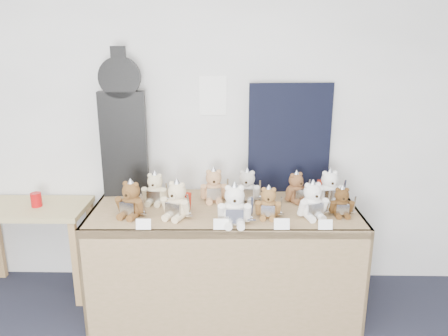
{
  "coord_description": "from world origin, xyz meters",
  "views": [
    {
      "loc": [
        0.79,
        -0.88,
        1.96
      ],
      "look_at": [
        0.73,
        1.96,
        1.12
      ],
      "focal_mm": 35.0,
      "sensor_mm": 36.0,
      "label": 1
    }
  ],
  "objects_px": {
    "teddy_front_centre": "(235,206)",
    "teddy_back_centre_right": "(247,187)",
    "side_table": "(31,221)",
    "teddy_back_centre_left": "(214,187)",
    "teddy_front_right": "(268,204)",
    "teddy_front_far_right": "(312,201)",
    "teddy_back_right": "(296,188)",
    "teddy_back_left": "(155,190)",
    "teddy_front_far_left": "(131,200)",
    "red_cup": "(36,200)",
    "guitar_case": "(123,125)",
    "teddy_front_left": "(177,201)",
    "teddy_back_end": "(329,188)",
    "display_table": "(225,234)",
    "teddy_front_end": "(341,203)"
  },
  "relations": [
    {
      "from": "teddy_front_centre",
      "to": "teddy_back_centre_right",
      "type": "distance_m",
      "value": 0.44
    },
    {
      "from": "side_table",
      "to": "teddy_back_centre_left",
      "type": "xyz_separation_m",
      "value": [
        1.43,
        -0.02,
        0.3
      ]
    },
    {
      "from": "side_table",
      "to": "teddy_front_right",
      "type": "relative_size",
      "value": 3.63
    },
    {
      "from": "teddy_front_far_right",
      "to": "teddy_back_right",
      "type": "relative_size",
      "value": 1.11
    },
    {
      "from": "teddy_front_centre",
      "to": "teddy_back_left",
      "type": "xyz_separation_m",
      "value": [
        -0.58,
        0.37,
        -0.02
      ]
    },
    {
      "from": "teddy_front_right",
      "to": "teddy_back_right",
      "type": "height_order",
      "value": "teddy_back_right"
    },
    {
      "from": "teddy_back_centre_right",
      "to": "teddy_back_right",
      "type": "height_order",
      "value": "teddy_back_centre_right"
    },
    {
      "from": "teddy_back_right",
      "to": "teddy_back_centre_left",
      "type": "bearing_deg",
      "value": 150.22
    },
    {
      "from": "teddy_front_far_left",
      "to": "teddy_front_right",
      "type": "xyz_separation_m",
      "value": [
        0.93,
        0.0,
        -0.02
      ]
    },
    {
      "from": "red_cup",
      "to": "teddy_front_centre",
      "type": "height_order",
      "value": "teddy_front_centre"
    },
    {
      "from": "side_table",
      "to": "teddy_front_right",
      "type": "bearing_deg",
      "value": -10.84
    },
    {
      "from": "teddy_back_centre_right",
      "to": "guitar_case",
      "type": "bearing_deg",
      "value": 179.29
    },
    {
      "from": "side_table",
      "to": "guitar_case",
      "type": "height_order",
      "value": "guitar_case"
    },
    {
      "from": "red_cup",
      "to": "teddy_front_far_left",
      "type": "distance_m",
      "value": 0.88
    },
    {
      "from": "teddy_back_centre_left",
      "to": "teddy_back_centre_right",
      "type": "relative_size",
      "value": 1.02
    },
    {
      "from": "teddy_front_left",
      "to": "teddy_front_far_right",
      "type": "xyz_separation_m",
      "value": [
        0.92,
        0.02,
        -0.0
      ]
    },
    {
      "from": "teddy_back_right",
      "to": "teddy_front_far_right",
      "type": "bearing_deg",
      "value": -107.46
    },
    {
      "from": "teddy_back_left",
      "to": "teddy_front_centre",
      "type": "bearing_deg",
      "value": -26.57
    },
    {
      "from": "teddy_front_far_right",
      "to": "teddy_back_end",
      "type": "bearing_deg",
      "value": 44.12
    },
    {
      "from": "teddy_back_centre_left",
      "to": "teddy_front_far_right",
      "type": "bearing_deg",
      "value": -28.49
    },
    {
      "from": "side_table",
      "to": "red_cup",
      "type": "bearing_deg",
      "value": -4.31
    },
    {
      "from": "display_table",
      "to": "teddy_front_end",
      "type": "distance_m",
      "value": 0.84
    },
    {
      "from": "teddy_front_end",
      "to": "teddy_back_centre_left",
      "type": "bearing_deg",
      "value": 163.65
    },
    {
      "from": "teddy_front_far_left",
      "to": "teddy_front_left",
      "type": "bearing_deg",
      "value": 14.2
    },
    {
      "from": "teddy_front_end",
      "to": "teddy_back_centre_left",
      "type": "distance_m",
      "value": 0.93
    },
    {
      "from": "teddy_back_right",
      "to": "teddy_front_end",
      "type": "bearing_deg",
      "value": -74.16
    },
    {
      "from": "teddy_front_end",
      "to": "teddy_front_left",
      "type": "bearing_deg",
      "value": -176.71
    },
    {
      "from": "display_table",
      "to": "guitar_case",
      "type": "bearing_deg",
      "value": 154.34
    },
    {
      "from": "teddy_back_left",
      "to": "teddy_front_left",
      "type": "bearing_deg",
      "value": -47.76
    },
    {
      "from": "teddy_back_left",
      "to": "teddy_back_right",
      "type": "bearing_deg",
      "value": 9.05
    },
    {
      "from": "teddy_back_right",
      "to": "teddy_back_end",
      "type": "relative_size",
      "value": 0.9
    },
    {
      "from": "guitar_case",
      "to": "teddy_back_right",
      "type": "distance_m",
      "value": 1.38
    },
    {
      "from": "guitar_case",
      "to": "teddy_front_left",
      "type": "relative_size",
      "value": 3.88
    },
    {
      "from": "teddy_front_far_left",
      "to": "teddy_front_right",
      "type": "height_order",
      "value": "teddy_front_far_left"
    },
    {
      "from": "guitar_case",
      "to": "teddy_front_right",
      "type": "relative_size",
      "value": 4.63
    },
    {
      "from": "teddy_front_far_right",
      "to": "teddy_back_end",
      "type": "xyz_separation_m",
      "value": [
        0.17,
        0.28,
        -0.0
      ]
    },
    {
      "from": "display_table",
      "to": "teddy_front_far_left",
      "type": "bearing_deg",
      "value": -173.17
    },
    {
      "from": "red_cup",
      "to": "teddy_front_right",
      "type": "height_order",
      "value": "teddy_front_right"
    },
    {
      "from": "teddy_front_centre",
      "to": "teddy_back_right",
      "type": "relative_size",
      "value": 1.2
    },
    {
      "from": "teddy_back_left",
      "to": "teddy_back_centre_left",
      "type": "height_order",
      "value": "teddy_back_centre_left"
    },
    {
      "from": "teddy_back_left",
      "to": "teddy_back_centre_right",
      "type": "bearing_deg",
      "value": 10.52
    },
    {
      "from": "side_table",
      "to": "teddy_front_centre",
      "type": "bearing_deg",
      "value": -16.47
    },
    {
      "from": "display_table",
      "to": "teddy_back_centre_left",
      "type": "height_order",
      "value": "teddy_back_centre_left"
    },
    {
      "from": "guitar_case",
      "to": "teddy_front_far_right",
      "type": "relative_size",
      "value": 3.96
    },
    {
      "from": "side_table",
      "to": "teddy_front_left",
      "type": "distance_m",
      "value": 1.28
    },
    {
      "from": "teddy_front_right",
      "to": "teddy_back_centre_left",
      "type": "height_order",
      "value": "teddy_back_centre_left"
    },
    {
      "from": "red_cup",
      "to": "teddy_front_far_right",
      "type": "xyz_separation_m",
      "value": [
        2.04,
        -0.33,
        0.12
      ]
    },
    {
      "from": "teddy_back_centre_left",
      "to": "teddy_front_centre",
      "type": "bearing_deg",
      "value": -74.67
    },
    {
      "from": "side_table",
      "to": "teddy_back_end",
      "type": "height_order",
      "value": "teddy_back_end"
    },
    {
      "from": "teddy_front_far_right",
      "to": "teddy_back_left",
      "type": "height_order",
      "value": "teddy_front_far_right"
    }
  ]
}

